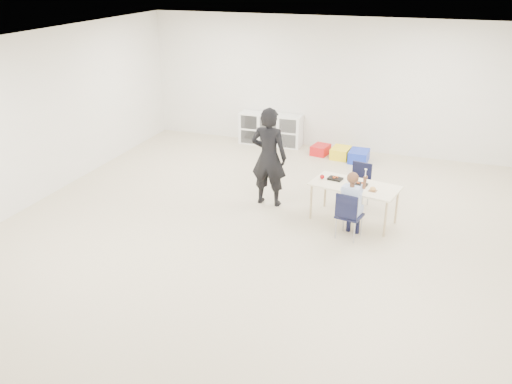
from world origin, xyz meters
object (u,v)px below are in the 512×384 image
(cubby_shelf, at_px, (271,129))
(adult, at_px, (269,157))
(table, at_px, (354,203))
(chair_near, at_px, (350,215))
(child, at_px, (351,202))

(cubby_shelf, bearing_deg, adult, -72.55)
(table, distance_m, cubby_shelf, 4.09)
(chair_near, bearing_deg, adult, 164.63)
(table, relative_size, adult, 0.86)
(child, bearing_deg, adult, 164.63)
(table, distance_m, child, 0.63)
(chair_near, distance_m, cubby_shelf, 4.58)
(table, bearing_deg, chair_near, -74.86)
(chair_near, distance_m, adult, 1.76)
(adult, bearing_deg, chair_near, 154.99)
(chair_near, xyz_separation_m, child, (0.00, 0.00, 0.21))
(chair_near, height_order, child, child)
(table, bearing_deg, child, -74.86)
(child, bearing_deg, chair_near, 0.00)
(table, xyz_separation_m, chair_near, (0.04, -0.57, 0.06))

